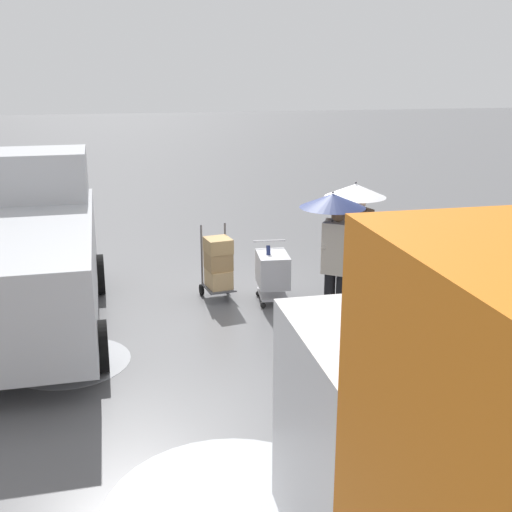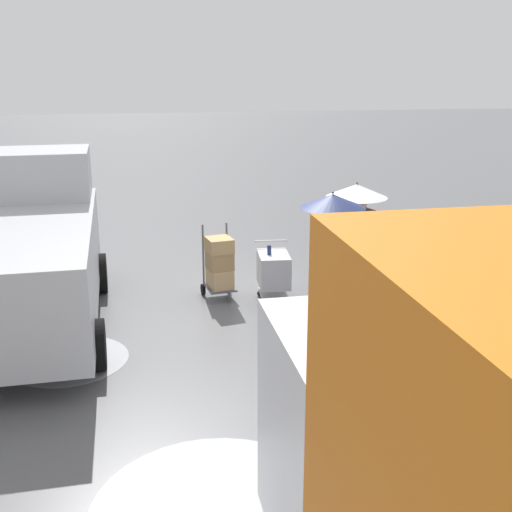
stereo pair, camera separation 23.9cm
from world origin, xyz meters
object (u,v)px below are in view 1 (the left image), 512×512
Objects in this scene: shopping_cart_vendor at (273,271)px; pedestrian_black_side at (356,215)px; cargo_van_parked_right at (30,255)px; hand_dolly_boxes at (218,264)px; pedestrian_pink_side at (334,227)px.

pedestrian_black_side is at bearing 169.54° from shopping_cart_vendor.
cargo_van_parked_right is 2.52× the size of pedestrian_black_side.
pedestrian_black_side is at bearing 165.82° from hand_dolly_boxes.
cargo_van_parked_right reaches higher than pedestrian_pink_side.
cargo_van_parked_right is 5.37m from pedestrian_black_side.
cargo_van_parked_right is 4.02m from shopping_cart_vendor.
cargo_van_parked_right is 5.19× the size of shopping_cart_vendor.
hand_dolly_boxes is 2.56m from pedestrian_black_side.
hand_dolly_boxes is (-3.05, -0.67, -0.53)m from cargo_van_parked_right.
pedestrian_black_side is at bearing -179.13° from cargo_van_parked_right.
pedestrian_black_side reaches higher than shopping_cart_vendor.
cargo_van_parked_right reaches higher than shopping_cart_vendor.
shopping_cart_vendor is at bearing -175.09° from cargo_van_parked_right.
hand_dolly_boxes is at bearing -167.68° from cargo_van_parked_right.
shopping_cart_vendor is at bearing -53.43° from pedestrian_pink_side.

